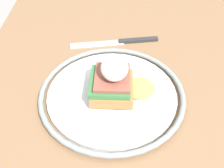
% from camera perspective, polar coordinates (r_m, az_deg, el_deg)
% --- Properties ---
extents(dining_table, '(0.90, 0.65, 0.77)m').
position_cam_1_polar(dining_table, '(0.63, 3.72, -14.44)').
color(dining_table, '#846042').
rests_on(dining_table, ground_plane).
extents(plate, '(0.27, 0.27, 0.02)m').
position_cam_1_polar(plate, '(0.52, 0.00, -2.13)').
color(plate, silver).
rests_on(plate, dining_table).
extents(sandwich, '(0.08, 0.12, 0.08)m').
position_cam_1_polar(sandwich, '(0.50, 0.26, 0.90)').
color(sandwich, '#9E703D').
rests_on(sandwich, plate).
extents(knife, '(0.05, 0.20, 0.01)m').
position_cam_1_polar(knife, '(0.66, 1.96, 8.57)').
color(knife, '#2D2D2D').
rests_on(knife, dining_table).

